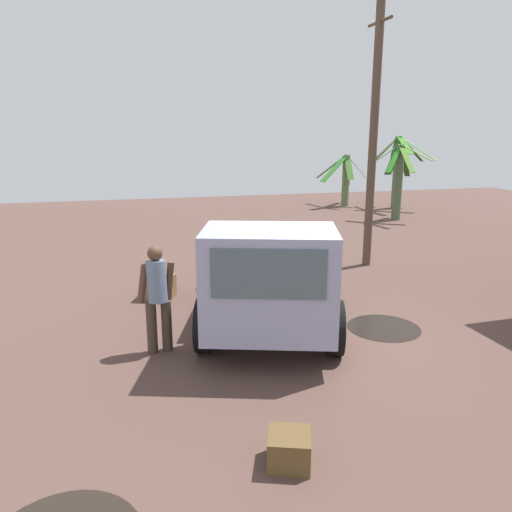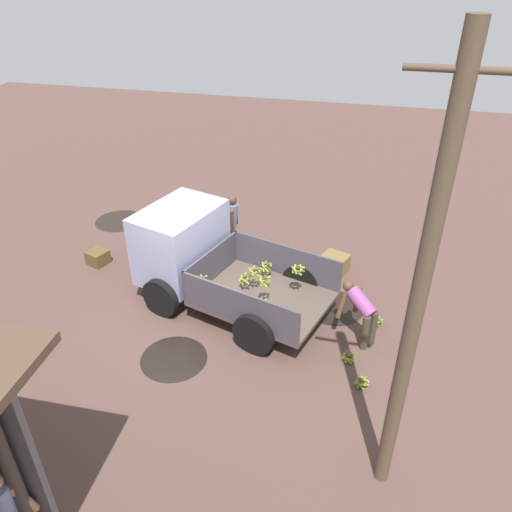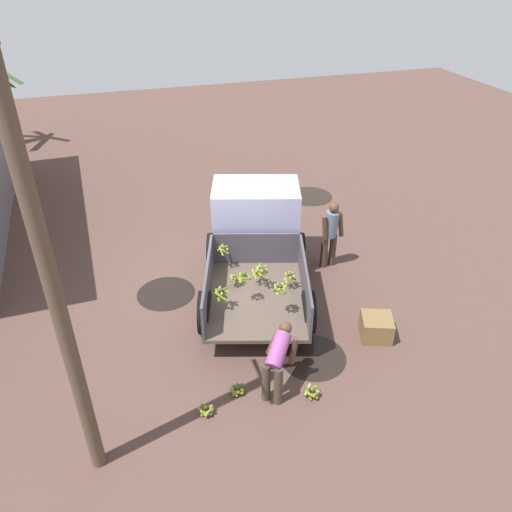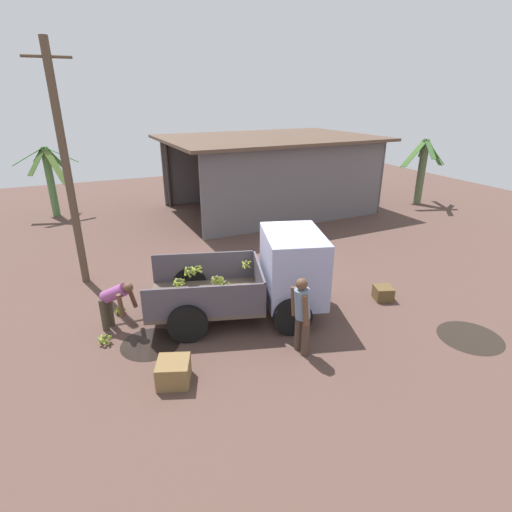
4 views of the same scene
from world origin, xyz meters
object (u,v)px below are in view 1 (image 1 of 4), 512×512
object	(u,v)px
banana_bunch_on_ground_2	(308,269)
cargo_truck	(270,284)
utility_pole	(373,138)
person_worker_loading	(259,249)
banana_bunch_on_ground_1	(288,274)
banana_bunch_on_ground_0	(234,272)
person_foreground_visitor	(157,294)
wooden_crate_0	(159,287)
wooden_crate_1	(289,449)

from	to	relation	value
banana_bunch_on_ground_2	cargo_truck	bearing A→B (deg)	-28.23
utility_pole	banana_bunch_on_ground_2	distance (m)	3.53
cargo_truck	person_worker_loading	xyz separation A→B (m)	(-3.61, 0.74, -0.32)
utility_pole	banana_bunch_on_ground_1	xyz separation A→B (m)	(0.68, -2.32, -3.06)
banana_bunch_on_ground_0	person_foreground_visitor	bearing A→B (deg)	-27.91
person_foreground_visitor	banana_bunch_on_ground_2	bearing A→B (deg)	-53.00
person_foreground_visitor	banana_bunch_on_ground_0	xyz separation A→B (m)	(-3.66, 1.94, -0.81)
utility_pole	wooden_crate_0	bearing A→B (deg)	-76.29
utility_pole	wooden_crate_0	size ratio (longest dim) A/B	10.58
cargo_truck	banana_bunch_on_ground_0	bearing A→B (deg)	-166.33
person_worker_loading	banana_bunch_on_ground_1	size ratio (longest dim) A/B	4.57
utility_pole	banana_bunch_on_ground_0	size ratio (longest dim) A/B	20.45
utility_pole	banana_bunch_on_ground_1	bearing A→B (deg)	-73.74
person_foreground_visitor	banana_bunch_on_ground_1	size ratio (longest dim) A/B	6.46
banana_bunch_on_ground_1	wooden_crate_1	world-z (taller)	wooden_crate_1
utility_pole	banana_bunch_on_ground_0	distance (m)	4.66
banana_bunch_on_ground_0	banana_bunch_on_ground_1	size ratio (longest dim) A/B	1.16
banana_bunch_on_ground_1	banana_bunch_on_ground_0	bearing A→B (deg)	-110.43
person_worker_loading	wooden_crate_0	distance (m)	2.48
cargo_truck	banana_bunch_on_ground_1	world-z (taller)	cargo_truck
person_foreground_visitor	wooden_crate_1	bearing A→B (deg)	-165.93
person_foreground_visitor	person_worker_loading	xyz separation A→B (m)	(-3.33, 2.46, -0.21)
banana_bunch_on_ground_2	wooden_crate_1	distance (m)	7.11
cargo_truck	wooden_crate_0	distance (m)	3.37
cargo_truck	banana_bunch_on_ground_1	size ratio (longest dim) A/B	16.95
person_foreground_visitor	wooden_crate_0	world-z (taller)	person_foreground_visitor
banana_bunch_on_ground_1	wooden_crate_0	bearing A→B (deg)	-78.31
banana_bunch_on_ground_0	wooden_crate_1	size ratio (longest dim) A/B	0.69
banana_bunch_on_ground_0	wooden_crate_1	bearing A→B (deg)	-6.71
person_worker_loading	wooden_crate_0	bearing A→B (deg)	-33.78
utility_pole	person_worker_loading	bearing A→B (deg)	-79.49
banana_bunch_on_ground_1	cargo_truck	bearing A→B (deg)	-22.17
banana_bunch_on_ground_2	wooden_crate_1	size ratio (longest dim) A/B	0.64
person_foreground_visitor	banana_bunch_on_ground_0	bearing A→B (deg)	-33.90
wooden_crate_0	cargo_truck	bearing A→B (deg)	28.77
banana_bunch_on_ground_0	wooden_crate_0	distance (m)	2.09
cargo_truck	banana_bunch_on_ground_0	distance (m)	4.05
utility_pole	banana_bunch_on_ground_1	distance (m)	3.91
banana_bunch_on_ground_2	wooden_crate_1	world-z (taller)	wooden_crate_1
cargo_truck	person_worker_loading	distance (m)	3.70
banana_bunch_on_ground_2	wooden_crate_0	distance (m)	3.71
person_foreground_visitor	banana_bunch_on_ground_1	world-z (taller)	person_foreground_visitor
cargo_truck	person_worker_loading	bearing A→B (deg)	-174.77
cargo_truck	wooden_crate_0	bearing A→B (deg)	-134.39
cargo_truck	wooden_crate_1	distance (m)	3.04
banana_bunch_on_ground_1	banana_bunch_on_ground_2	xyz separation A→B (m)	(-0.28, 0.60, 0.01)
person_worker_loading	wooden_crate_1	world-z (taller)	person_worker_loading
banana_bunch_on_ground_2	banana_bunch_on_ground_1	bearing A→B (deg)	-65.27
banana_bunch_on_ground_1	banana_bunch_on_ground_2	size ratio (longest dim) A/B	0.92
cargo_truck	wooden_crate_0	xyz separation A→B (m)	(-2.87, -1.57, -0.82)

